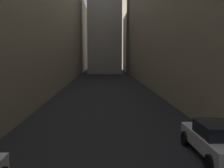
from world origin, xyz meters
TOP-DOWN VIEW (x-y plane):
  - ground_plane at (0.00, 48.00)m, footprint 264.00×264.00m
  - building_block_left at (-12.56, 50.00)m, footprint 14.11×108.00m
  - building_block_right at (11.86, 50.00)m, footprint 12.71×108.00m
  - parked_car_right_far at (4.40, 21.93)m, footprint 2.05×4.50m

SIDE VIEW (x-z plane):
  - ground_plane at x=0.00m, z-range 0.00..0.00m
  - parked_car_right_far at x=4.40m, z-range 0.02..1.50m
  - building_block_left at x=-12.56m, z-range 0.00..18.97m
  - building_block_right at x=11.86m, z-range 0.00..22.77m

